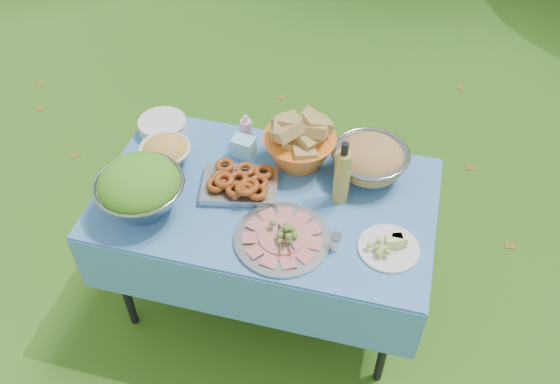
# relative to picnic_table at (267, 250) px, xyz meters

# --- Properties ---
(ground) EXTENTS (80.00, 80.00, 0.00)m
(ground) POSITION_rel_picnic_table_xyz_m (0.00, 0.00, -0.38)
(ground) COLOR #143C0A
(ground) RESTS_ON ground
(picnic_table) EXTENTS (1.46, 0.86, 0.76)m
(picnic_table) POSITION_rel_picnic_table_xyz_m (0.00, 0.00, 0.00)
(picnic_table) COLOR #76B3E3
(picnic_table) RESTS_ON ground
(salad_bowl) EXTENTS (0.44, 0.44, 0.25)m
(salad_bowl) POSITION_rel_picnic_table_xyz_m (-0.49, -0.20, 0.50)
(salad_bowl) COLOR gray
(salad_bowl) RESTS_ON picnic_table
(pasta_bowl_white) EXTENTS (0.29, 0.29, 0.13)m
(pasta_bowl_white) POSITION_rel_picnic_table_xyz_m (-0.50, 0.10, 0.44)
(pasta_bowl_white) COLOR silver
(pasta_bowl_white) RESTS_ON picnic_table
(plate_stack) EXTENTS (0.30, 0.30, 0.07)m
(plate_stack) POSITION_rel_picnic_table_xyz_m (-0.60, 0.30, 0.41)
(plate_stack) COLOR silver
(plate_stack) RESTS_ON picnic_table
(wipes_box) EXTENTS (0.11, 0.09, 0.09)m
(wipes_box) POSITION_rel_picnic_table_xyz_m (-0.17, 0.23, 0.43)
(wipes_box) COLOR #8ED6EC
(wipes_box) RESTS_ON picnic_table
(sanitizer_bottle) EXTENTS (0.06, 0.06, 0.16)m
(sanitizer_bottle) POSITION_rel_picnic_table_xyz_m (-0.18, 0.32, 0.46)
(sanitizer_bottle) COLOR pink
(sanitizer_bottle) RESTS_ON picnic_table
(bread_bowl) EXTENTS (0.34, 0.34, 0.22)m
(bread_bowl) POSITION_rel_picnic_table_xyz_m (0.09, 0.25, 0.49)
(bread_bowl) COLOR orange
(bread_bowl) RESTS_ON picnic_table
(pasta_bowl_steel) EXTENTS (0.37, 0.37, 0.18)m
(pasta_bowl_steel) POSITION_rel_picnic_table_xyz_m (0.41, 0.25, 0.47)
(pasta_bowl_steel) COLOR gray
(pasta_bowl_steel) RESTS_ON picnic_table
(fried_tray) EXTENTS (0.37, 0.30, 0.08)m
(fried_tray) POSITION_rel_picnic_table_xyz_m (-0.12, 0.02, 0.42)
(fried_tray) COLOR #A6A5AA
(fried_tray) RESTS_ON picnic_table
(charcuterie_platter) EXTENTS (0.44, 0.44, 0.09)m
(charcuterie_platter) POSITION_rel_picnic_table_xyz_m (0.13, -0.22, 0.43)
(charcuterie_platter) COLOR #9DA1A4
(charcuterie_platter) RESTS_ON picnic_table
(oil_bottle) EXTENTS (0.08, 0.08, 0.32)m
(oil_bottle) POSITION_rel_picnic_table_xyz_m (0.31, 0.07, 0.54)
(oil_bottle) COLOR #A99038
(oil_bottle) RESTS_ON picnic_table
(cheese_plate) EXTENTS (0.27, 0.27, 0.07)m
(cheese_plate) POSITION_rel_picnic_table_xyz_m (0.56, -0.16, 0.41)
(cheese_plate) COLOR silver
(cheese_plate) RESTS_ON picnic_table
(shaker) EXTENTS (0.05, 0.05, 0.07)m
(shaker) POSITION_rel_picnic_table_xyz_m (0.35, -0.21, 0.42)
(shaker) COLOR white
(shaker) RESTS_ON picnic_table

